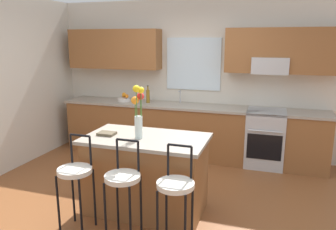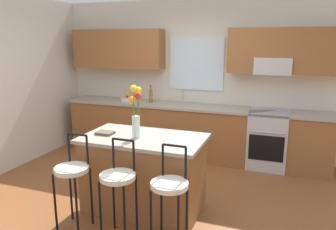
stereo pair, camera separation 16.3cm
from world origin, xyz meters
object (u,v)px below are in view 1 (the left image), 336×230
kitchen_island (146,174)px  bar_stool_near (75,175)px  fruit_bowl_oranges (124,99)px  bottle_olive_oil (148,96)px  flower_vase (138,111)px  bar_stool_middle (123,182)px  oven_range (265,138)px  cookbook (107,134)px  bar_stool_far (176,189)px

kitchen_island → bar_stool_near: bearing=-131.3°
fruit_bowl_oranges → bottle_olive_oil: (0.47, -0.00, 0.08)m
flower_vase → fruit_bowl_oranges: size_ratio=2.56×
kitchen_island → bar_stool_near: (-0.55, -0.63, 0.17)m
bar_stool_middle → flower_vase: 0.83m
oven_range → fruit_bowl_oranges: size_ratio=3.83×
kitchen_island → bottle_olive_oil: bearing=110.6°
oven_range → cookbook: size_ratio=4.60×
cookbook → fruit_bowl_oranges: fruit_bowl_oranges is taller
bar_stool_far → bottle_olive_oil: (-1.29, 2.60, 0.41)m
bar_stool_far → bottle_olive_oil: bearing=116.5°
kitchen_island → fruit_bowl_oranges: (-1.21, 1.98, 0.50)m
bar_stool_middle → kitchen_island: bearing=90.0°
oven_range → cookbook: 2.72m
oven_range → bar_stool_far: (-0.74, -2.58, 0.18)m
fruit_bowl_oranges → cookbook: bearing=-70.0°
bar_stool_near → flower_vase: bearing=48.7°
bar_stool_near → flower_vase: 0.96m
kitchen_island → oven_range: bearing=56.4°
bar_stool_middle → bar_stool_far: size_ratio=1.00×
bar_stool_far → oven_range: bearing=73.9°
oven_range → bar_stool_far: bearing=-106.1°
bar_stool_far → cookbook: 1.20m
bar_stool_middle → bottle_olive_oil: size_ratio=3.36×
flower_vase → fruit_bowl_oranges: bearing=119.4°
kitchen_island → cookbook: 0.67m
bar_stool_near → bar_stool_middle: 0.55m
bar_stool_far → bottle_olive_oil: size_ratio=3.36×
bar_stool_near → cookbook: size_ratio=5.21×
flower_vase → cookbook: bearing=179.4°
kitchen_island → bar_stool_far: 0.85m
kitchen_island → flower_vase: 0.78m
cookbook → bottle_olive_oil: 2.06m
bar_stool_near → bar_stool_far: 1.10m
bar_stool_far → cookbook: bearing=151.1°
flower_vase → fruit_bowl_oranges: flower_vase is taller
bar_stool_near → flower_vase: (0.49, 0.56, 0.61)m
bar_stool_far → flower_vase: 1.02m
bar_stool_far → kitchen_island: bearing=131.3°
bar_stool_near → bar_stool_middle: bearing=0.0°
oven_range → flower_vase: bearing=-123.8°
bar_stool_far → bottle_olive_oil: 2.93m
bar_stool_near → bar_stool_far: bearing=0.0°
bar_stool_far → fruit_bowl_oranges: fruit_bowl_oranges is taller
cookbook → kitchen_island: bearing=7.6°
bar_stool_near → bottle_olive_oil: 2.64m
oven_range → cookbook: bearing=-131.2°
bar_stool_middle → bottle_olive_oil: 2.74m
kitchen_island → bar_stool_near: size_ratio=1.36×
kitchen_island → fruit_bowl_oranges: fruit_bowl_oranges is taller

